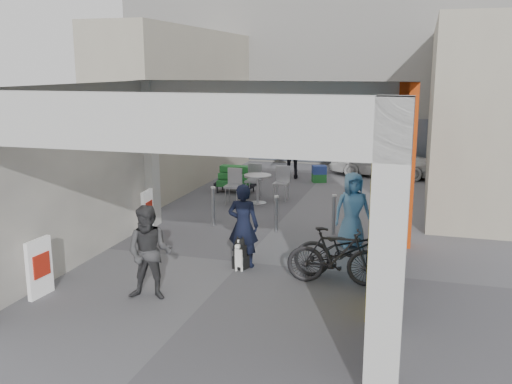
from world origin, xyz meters
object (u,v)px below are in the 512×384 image
(border_collie, at_px, (241,256))
(produce_stand, at_px, (235,182))
(man_crates, at_px, (293,153))
(bicycle_rear, at_px, (336,256))
(man_back_turned, at_px, (149,253))
(white_van, at_px, (382,159))
(cafe_set, at_px, (256,189))
(man_elderly, at_px, (352,210))
(bicycle_front, at_px, (349,249))
(man_with_dog, at_px, (243,226))

(border_collie, bearing_deg, produce_stand, 126.73)
(man_crates, distance_m, bicycle_rear, 9.88)
(produce_stand, distance_m, border_collie, 6.88)
(border_collie, distance_m, man_back_turned, 2.11)
(produce_stand, bearing_deg, white_van, 57.88)
(man_back_turned, bearing_deg, produce_stand, 88.36)
(cafe_set, height_order, man_elderly, man_elderly)
(cafe_set, distance_m, man_elderly, 4.82)
(man_back_turned, height_order, bicycle_rear, man_back_turned)
(man_elderly, xyz_separation_m, white_van, (0.03, 8.49, -0.20))
(man_crates, bearing_deg, man_elderly, 101.66)
(man_crates, bearing_deg, produce_stand, 55.14)
(bicycle_rear, xyz_separation_m, white_van, (0.04, 10.77, 0.09))
(produce_stand, distance_m, man_crates, 2.99)
(cafe_set, xyz_separation_m, border_collie, (1.32, -5.60, -0.09))
(cafe_set, bearing_deg, white_van, 56.77)
(produce_stand, height_order, bicycle_front, bicycle_front)
(produce_stand, relative_size, bicycle_front, 0.61)
(man_crates, xyz_separation_m, bicycle_front, (3.08, -9.01, -0.37))
(man_with_dog, bearing_deg, man_back_turned, 59.66)
(man_with_dog, bearing_deg, border_collie, 88.68)
(border_collie, xyz_separation_m, bicycle_rear, (1.85, -0.26, 0.26))
(man_elderly, distance_m, white_van, 8.50)
(cafe_set, height_order, bicycle_rear, bicycle_rear)
(produce_stand, relative_size, man_with_dog, 0.74)
(white_van, bearing_deg, produce_stand, 137.02)
(man_back_turned, distance_m, man_crates, 10.95)
(produce_stand, relative_size, man_back_turned, 0.76)
(man_crates, xyz_separation_m, white_van, (2.94, 1.34, -0.28))
(bicycle_front, xyz_separation_m, white_van, (-0.13, 10.34, 0.09))
(man_with_dog, distance_m, white_van, 10.51)
(cafe_set, xyz_separation_m, bicycle_front, (3.35, -5.43, 0.17))
(cafe_set, distance_m, white_van, 5.87)
(man_back_turned, distance_m, bicycle_rear, 3.25)
(man_crates, bearing_deg, cafe_set, 75.17)
(man_back_turned, distance_m, man_elderly, 4.76)
(cafe_set, xyz_separation_m, man_with_dog, (1.31, -5.42, 0.47))
(man_back_turned, bearing_deg, white_van, 66.50)
(man_with_dog, distance_m, man_elderly, 2.62)
(border_collie, height_order, man_elderly, man_elderly)
(border_collie, height_order, white_van, white_van)
(man_back_turned, height_order, man_elderly, man_elderly)
(bicycle_rear, bearing_deg, man_with_dog, 72.24)
(produce_stand, xyz_separation_m, border_collie, (2.26, -6.50, -0.05))
(produce_stand, bearing_deg, border_collie, -56.93)
(white_van, bearing_deg, bicycle_front, -176.20)
(man_with_dog, height_order, white_van, man_with_dog)
(man_elderly, relative_size, white_van, 0.45)
(bicycle_front, bearing_deg, cafe_set, 19.25)
(cafe_set, distance_m, bicycle_front, 6.39)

